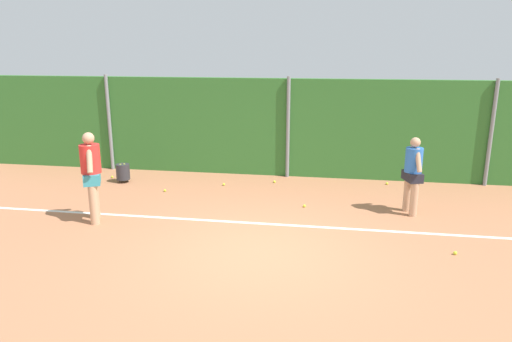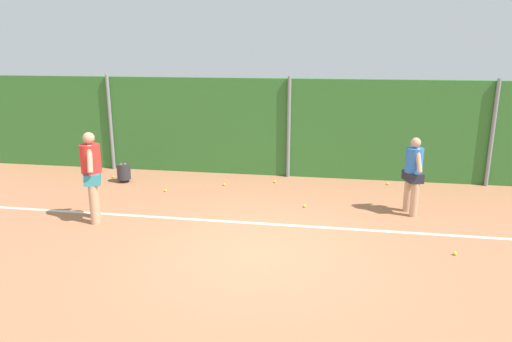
% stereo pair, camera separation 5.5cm
% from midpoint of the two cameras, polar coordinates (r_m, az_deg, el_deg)
% --- Properties ---
extents(ground_plane, '(27.99, 27.99, 0.00)m').
position_cam_midpoint_polar(ground_plane, '(9.88, 1.94, -6.12)').
color(ground_plane, '#B2704C').
extents(hedge_fence_backdrop, '(18.20, 0.25, 2.72)m').
position_cam_midpoint_polar(hedge_fence_backdrop, '(13.09, 4.21, 5.26)').
color(hedge_fence_backdrop, '#33702D').
rests_on(hedge_fence_backdrop, ground_plane).
extents(fence_post_left, '(0.10, 0.10, 2.79)m').
position_cam_midpoint_polar(fence_post_left, '(14.39, -17.24, 5.65)').
color(fence_post_left, gray).
rests_on(fence_post_left, ground_plane).
extents(fence_post_center, '(0.10, 0.10, 2.79)m').
position_cam_midpoint_polar(fence_post_center, '(12.91, 4.14, 5.28)').
color(fence_post_center, gray).
rests_on(fence_post_center, ground_plane).
extents(fence_post_right, '(0.10, 0.10, 2.79)m').
position_cam_midpoint_polar(fence_post_right, '(13.47, 27.01, 4.09)').
color(fence_post_right, gray).
rests_on(fence_post_right, ground_plane).
extents(court_baseline_paint, '(13.30, 0.10, 0.01)m').
position_cam_midpoint_polar(court_baseline_paint, '(9.71, 1.78, -6.49)').
color(court_baseline_paint, white).
rests_on(court_baseline_paint, ground_plane).
extents(player_foreground_near, '(0.53, 0.73, 1.89)m').
position_cam_midpoint_polar(player_foreground_near, '(10.15, -19.28, -0.10)').
color(player_foreground_near, tan).
rests_on(player_foreground_near, ground_plane).
extents(player_midcourt, '(0.42, 0.69, 1.70)m').
position_cam_midpoint_polar(player_midcourt, '(10.58, 18.79, -0.07)').
color(player_midcourt, tan).
rests_on(player_midcourt, ground_plane).
extents(ball_hopper, '(0.36, 0.36, 0.51)m').
position_cam_midpoint_polar(ball_hopper, '(13.08, -15.73, -0.06)').
color(ball_hopper, '#2D2D33').
rests_on(ball_hopper, ground_plane).
extents(tennis_ball_0, '(0.07, 0.07, 0.07)m').
position_cam_midpoint_polar(tennis_ball_0, '(9.04, 23.30, -9.24)').
color(tennis_ball_0, '#CCDB33').
rests_on(tennis_ball_0, ground_plane).
extents(tennis_ball_1, '(0.07, 0.07, 0.07)m').
position_cam_midpoint_polar(tennis_ball_1, '(12.89, 15.91, -1.49)').
color(tennis_ball_1, '#CCDB33').
rests_on(tennis_ball_1, ground_plane).
extents(tennis_ball_2, '(0.07, 0.07, 0.07)m').
position_cam_midpoint_polar(tennis_ball_2, '(12.03, -10.87, -2.34)').
color(tennis_ball_2, '#CCDB33').
rests_on(tennis_ball_2, ground_plane).
extents(tennis_ball_3, '(0.07, 0.07, 0.07)m').
position_cam_midpoint_polar(tennis_ball_3, '(12.36, -3.76, -1.64)').
color(tennis_ball_3, '#CCDB33').
rests_on(tennis_ball_3, ground_plane).
extents(tennis_ball_4, '(0.07, 0.07, 0.07)m').
position_cam_midpoint_polar(tennis_ball_4, '(10.74, 6.10, -4.27)').
color(tennis_ball_4, '#CCDB33').
rests_on(tennis_ball_4, ground_plane).
extents(tennis_ball_6, '(0.07, 0.07, 0.07)m').
position_cam_midpoint_polar(tennis_ball_6, '(12.58, 2.46, -1.31)').
color(tennis_ball_6, '#CCDB33').
rests_on(tennis_ball_6, ground_plane).
extents(tennis_ball_7, '(0.07, 0.07, 0.07)m').
position_cam_midpoint_polar(tennis_ball_7, '(13.64, -16.95, -0.67)').
color(tennis_ball_7, '#CCDB33').
rests_on(tennis_ball_7, ground_plane).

